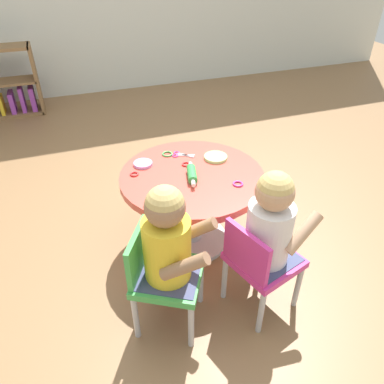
{
  "coord_description": "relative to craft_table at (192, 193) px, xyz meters",
  "views": [
    {
      "loc": [
        -0.59,
        -1.63,
        1.58
      ],
      "look_at": [
        0.0,
        0.0,
        0.37
      ],
      "focal_mm": 34.38,
      "sensor_mm": 36.0,
      "label": 1
    }
  ],
  "objects": [
    {
      "name": "playdough_blob_1",
      "position": [
        0.19,
        0.11,
        0.14
      ],
      "size": [
        0.14,
        0.14,
        0.02
      ],
      "primitive_type": "cylinder",
      "color": "#B2E58C",
      "rests_on": "craft_table"
    },
    {
      "name": "playdough_blob_0",
      "position": [
        -0.23,
        0.19,
        0.14
      ],
      "size": [
        0.11,
        0.11,
        0.02
      ],
      "primitive_type": "cylinder",
      "color": "#CC99E5",
      "rests_on": "craft_table"
    },
    {
      "name": "craft_scissors",
      "position": [
        0.01,
        0.23,
        0.13
      ],
      "size": [
        0.14,
        0.12,
        0.01
      ],
      "color": "silver",
      "rests_on": "craft_table"
    },
    {
      "name": "rolling_pin",
      "position": [
        -0.01,
        -0.04,
        0.16
      ],
      "size": [
        0.09,
        0.23,
        0.05
      ],
      "color": "green",
      "rests_on": "craft_table"
    },
    {
      "name": "cookie_cutter_1",
      "position": [
        0.0,
        0.1,
        0.14
      ],
      "size": [
        0.05,
        0.05,
        0.01
      ],
      "primitive_type": "torus",
      "color": "red",
      "rests_on": "craft_table"
    },
    {
      "name": "ground_plane",
      "position": [
        0.0,
        0.0,
        -0.36
      ],
      "size": [
        10.0,
        10.0,
        0.0
      ],
      "primitive_type": "plane",
      "color": "olive"
    },
    {
      "name": "seated_child_right",
      "position": [
        0.17,
        -0.56,
        0.17
      ],
      "size": [
        0.41,
        0.36,
        0.51
      ],
      "color": "#3F4772",
      "rests_on": "ground"
    },
    {
      "name": "seated_child_left",
      "position": [
        -0.29,
        -0.51,
        0.17
      ],
      "size": [
        0.43,
        0.41,
        0.51
      ],
      "color": "#3F4772",
      "rests_on": "ground"
    },
    {
      "name": "cookie_cutter_3",
      "position": [
        -0.07,
        0.26,
        0.14
      ],
      "size": [
        0.07,
        0.07,
        0.01
      ],
      "primitive_type": "torus",
      "color": "#4CB259",
      "rests_on": "craft_table"
    },
    {
      "name": "child_chair_left",
      "position": [
        -0.33,
        -0.49,
        -0.06
      ],
      "size": [
        0.41,
        0.41,
        0.54
      ],
      "color": "#B7B7BC",
      "rests_on": "ground"
    },
    {
      "name": "cookie_cutter_2",
      "position": [
        -0.3,
        0.1,
        0.14
      ],
      "size": [
        0.05,
        0.05,
        0.01
      ],
      "primitive_type": "torus",
      "color": "red",
      "rests_on": "craft_table"
    },
    {
      "name": "child_chair_right",
      "position": [
        0.14,
        -0.57,
        -0.06
      ],
      "size": [
        0.37,
        0.37,
        0.54
      ],
      "color": "#B7B7BC",
      "rests_on": "ground"
    },
    {
      "name": "craft_table",
      "position": [
        0.0,
        0.0,
        0.0
      ],
      "size": [
        0.81,
        0.81,
        0.49
      ],
      "color": "silver",
      "rests_on": "ground"
    },
    {
      "name": "cookie_cutter_0",
      "position": [
        0.19,
        -0.18,
        0.14
      ],
      "size": [
        0.06,
        0.06,
        0.01
      ],
      "primitive_type": "torus",
      "color": "#D83FA5",
      "rests_on": "craft_table"
    }
  ]
}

